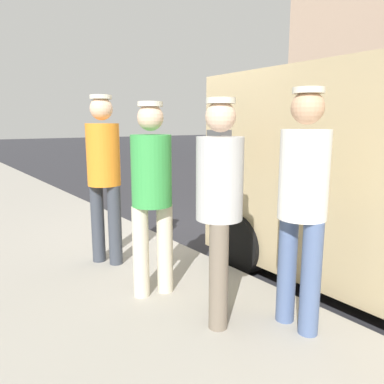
{
  "coord_description": "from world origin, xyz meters",
  "views": [
    {
      "loc": [
        3.53,
        3.5,
        1.64
      ],
      "look_at": [
        1.65,
        0.95,
        1.05
      ],
      "focal_mm": 34.72,
      "sensor_mm": 36.0,
      "label": 1
    }
  ],
  "objects_px": {
    "pedestrian_in_green": "(152,188)",
    "pedestrian_in_orange": "(104,169)",
    "pedestrian_in_white": "(303,196)",
    "parking_meter_near": "(219,174)",
    "pedestrian_in_gray": "(219,199)"
  },
  "relations": [
    {
      "from": "pedestrian_in_green",
      "to": "pedestrian_in_orange",
      "type": "distance_m",
      "value": 0.95
    },
    {
      "from": "parking_meter_near",
      "to": "pedestrian_in_white",
      "type": "xyz_separation_m",
      "value": [
        0.05,
        0.96,
        -0.04
      ]
    },
    {
      "from": "pedestrian_in_white",
      "to": "pedestrian_in_orange",
      "type": "xyz_separation_m",
      "value": [
        0.59,
        -2.05,
        0.03
      ]
    },
    {
      "from": "pedestrian_in_green",
      "to": "pedestrian_in_gray",
      "type": "distance_m",
      "value": 0.7
    },
    {
      "from": "pedestrian_in_gray",
      "to": "parking_meter_near",
      "type": "bearing_deg",
      "value": -129.83
    },
    {
      "from": "parking_meter_near",
      "to": "pedestrian_in_gray",
      "type": "distance_m",
      "value": 0.72
    },
    {
      "from": "pedestrian_in_green",
      "to": "pedestrian_in_orange",
      "type": "height_order",
      "value": "pedestrian_in_orange"
    },
    {
      "from": "parking_meter_near",
      "to": "pedestrian_in_green",
      "type": "relative_size",
      "value": 0.92
    },
    {
      "from": "parking_meter_near",
      "to": "pedestrian_in_orange",
      "type": "height_order",
      "value": "pedestrian_in_orange"
    },
    {
      "from": "pedestrian_in_green",
      "to": "pedestrian_in_orange",
      "type": "bearing_deg",
      "value": -88.77
    },
    {
      "from": "pedestrian_in_green",
      "to": "pedestrian_in_orange",
      "type": "relative_size",
      "value": 0.94
    },
    {
      "from": "parking_meter_near",
      "to": "pedestrian_in_orange",
      "type": "bearing_deg",
      "value": -59.34
    },
    {
      "from": "pedestrian_in_orange",
      "to": "pedestrian_in_white",
      "type": "bearing_deg",
      "value": 106.12
    },
    {
      "from": "pedestrian_in_gray",
      "to": "pedestrian_in_white",
      "type": "bearing_deg",
      "value": 134.34
    },
    {
      "from": "parking_meter_near",
      "to": "pedestrian_in_green",
      "type": "height_order",
      "value": "pedestrian_in_green"
    }
  ]
}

